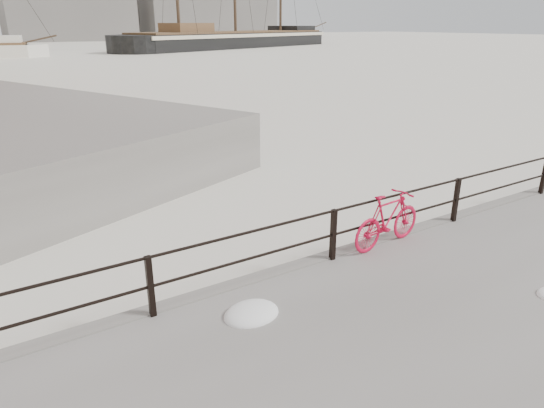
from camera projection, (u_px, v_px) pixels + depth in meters
ground at (446, 233)px, 11.16m from camera, size 400.00×400.00×0.00m
guardrail at (456, 200)px, 10.74m from camera, size 28.00×0.10×1.00m
bicycle at (388, 219)px, 9.54m from camera, size 1.86×0.44×1.11m
barque_black at (236, 47)px, 95.16m from camera, size 66.69×40.51×35.63m
industrial_west at (67, 5)px, 128.59m from camera, size 32.00×18.00×18.00m
industrial_east at (240, 15)px, 166.40m from camera, size 20.00×16.00×14.00m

